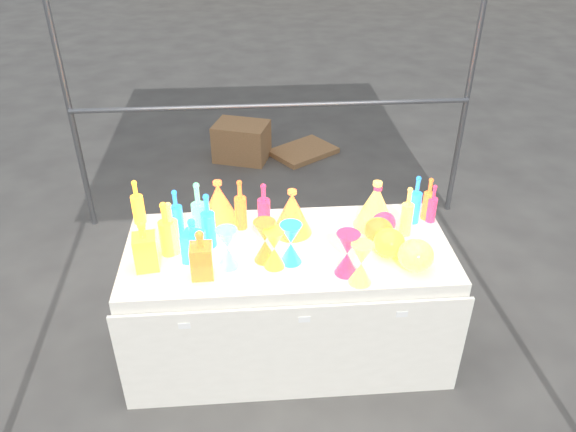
{
  "coord_description": "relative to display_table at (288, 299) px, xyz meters",
  "views": [
    {
      "loc": [
        -0.19,
        -2.52,
        2.56
      ],
      "look_at": [
        0.0,
        0.0,
        0.95
      ],
      "focal_mm": 35.0,
      "sensor_mm": 36.0,
      "label": 1
    }
  ],
  "objects": [
    {
      "name": "ground",
      "position": [
        -0.0,
        0.01,
        -0.37
      ],
      "size": [
        80.0,
        80.0,
        0.0
      ],
      "primitive_type": "plane",
      "color": "#64615C",
      "rests_on": "ground"
    },
    {
      "name": "display_table",
      "position": [
        0.0,
        0.0,
        0.0
      ],
      "size": [
        1.84,
        0.83,
        0.75
      ],
      "color": "white",
      "rests_on": "ground"
    },
    {
      "name": "cardboard_box_closed",
      "position": [
        -0.26,
        2.62,
        -0.19
      ],
      "size": [
        0.6,
        0.52,
        0.37
      ],
      "primitive_type": "cube",
      "rotation": [
        0.0,
        0.0,
        -0.32
      ],
      "color": "#B07D4F",
      "rests_on": "ground"
    },
    {
      "name": "cardboard_box_flat",
      "position": [
        0.36,
        2.68,
        -0.35
      ],
      "size": [
        0.76,
        0.71,
        0.05
      ],
      "primitive_type": "cube",
      "rotation": [
        0.0,
        0.0,
        0.6
      ],
      "color": "#B07D4F",
      "rests_on": "ground"
    },
    {
      "name": "bottle_0",
      "position": [
        -0.85,
        0.32,
        0.52
      ],
      "size": [
        0.08,
        0.08,
        0.28
      ],
      "primitive_type": null,
      "rotation": [
        0.0,
        0.0,
        0.18
      ],
      "color": "red",
      "rests_on": "display_table"
    },
    {
      "name": "bottle_1",
      "position": [
        -0.61,
        0.18,
        0.52
      ],
      "size": [
        0.07,
        0.07,
        0.29
      ],
      "primitive_type": null,
      "rotation": [
        0.0,
        0.0,
        -0.01
      ],
      "color": "#1A9138",
      "rests_on": "display_table"
    },
    {
      "name": "bottle_2",
      "position": [
        -0.25,
        0.22,
        0.53
      ],
      "size": [
        0.08,
        0.08,
        0.31
      ],
      "primitive_type": null,
      "rotation": [
        0.0,
        0.0,
        0.26
      ],
      "color": "orange",
      "rests_on": "display_table"
    },
    {
      "name": "bottle_3",
      "position": [
        -0.12,
        0.22,
        0.52
      ],
      "size": [
        0.08,
        0.08,
        0.28
      ],
      "primitive_type": null,
      "rotation": [
        0.0,
        0.0,
        0.13
      ],
      "color": "#1A2D99",
      "rests_on": "display_table"
    },
    {
      "name": "bottle_4",
      "position": [
        -0.62,
        0.01,
        0.53
      ],
      "size": [
        0.09,
        0.09,
        0.32
      ],
      "primitive_type": null,
      "rotation": [
        0.0,
        0.0,
        -0.25
      ],
      "color": "#147E6E",
      "rests_on": "display_table"
    },
    {
      "name": "bottle_5",
      "position": [
        -0.48,
        0.11,
        0.56
      ],
      "size": [
        0.08,
        0.08,
        0.37
      ],
      "primitive_type": null,
      "rotation": [
        0.0,
        0.0,
        -0.05
      ],
      "color": "#B4246E",
      "rests_on": "display_table"
    },
    {
      "name": "bottle_6",
      "position": [
        -0.65,
        -0.0,
        0.54
      ],
      "size": [
        0.09,
        0.09,
        0.32
      ],
      "primitive_type": null,
      "rotation": [
        0.0,
        0.0,
        -0.06
      ],
      "color": "red",
      "rests_on": "display_table"
    },
    {
      "name": "bottle_7",
      "position": [
        -0.43,
        0.06,
        0.54
      ],
      "size": [
        0.09,
        0.09,
        0.33
      ],
      "primitive_type": null,
      "rotation": [
        0.0,
        0.0,
        0.25
      ],
      "color": "#1A9138",
      "rests_on": "display_table"
    },
    {
      "name": "decanter_0",
      "position": [
        -0.75,
        -0.12,
        0.52
      ],
      "size": [
        0.13,
        0.13,
        0.28
      ],
      "primitive_type": null,
      "rotation": [
        0.0,
        0.0,
        0.14
      ],
      "color": "red",
      "rests_on": "display_table"
    },
    {
      "name": "decanter_1",
      "position": [
        -0.45,
        -0.21,
        0.51
      ],
      "size": [
        0.11,
        0.11,
        0.27
      ],
      "primitive_type": null,
      "rotation": [
        0.0,
        0.0,
        0.02
      ],
      "color": "orange",
      "rests_on": "display_table"
    },
    {
      "name": "decanter_2",
      "position": [
        -0.5,
        -0.08,
        0.51
      ],
      "size": [
        0.13,
        0.13,
        0.26
      ],
      "primitive_type": null,
      "rotation": [
        0.0,
        0.0,
        -0.3
      ],
      "color": "#1A9138",
      "rests_on": "display_table"
    },
    {
      "name": "hourglass_0",
      "position": [
        -0.13,
        -0.1,
        0.5
      ],
      "size": [
        0.14,
        0.14,
        0.24
      ],
      "primitive_type": null,
      "rotation": [
        0.0,
        0.0,
        -0.18
      ],
      "color": "orange",
      "rests_on": "display_table"
    },
    {
      "name": "hourglass_1",
      "position": [
        0.28,
        -0.24,
        0.5
      ],
      "size": [
        0.13,
        0.13,
        0.24
      ],
      "primitive_type": null,
      "rotation": [
        0.0,
        0.0,
        0.06
      ],
      "color": "#1A2D99",
      "rests_on": "display_table"
    },
    {
      "name": "hourglass_2",
      "position": [
        0.34,
        -0.33,
        0.49
      ],
      "size": [
        0.14,
        0.14,
        0.23
      ],
      "primitive_type": null,
      "rotation": [
        0.0,
        0.0,
        0.23
      ],
      "color": "#147E6E",
      "rests_on": "display_table"
    },
    {
      "name": "hourglass_3",
      "position": [
        -0.32,
        -0.14,
        0.49
      ],
      "size": [
        0.14,
        0.14,
        0.23
      ],
      "primitive_type": null,
      "rotation": [
        0.0,
        0.0,
        -0.2
      ],
      "color": "#B4246E",
      "rests_on": "display_table"
    },
    {
      "name": "hourglass_4",
      "position": [
        -0.08,
        -0.16,
        0.49
      ],
      "size": [
        0.12,
        0.12,
        0.22
      ],
      "primitive_type": null,
      "rotation": [
        0.0,
        0.0,
        0.1
      ],
      "color": "red",
      "rests_on": "display_table"
    },
    {
      "name": "hourglass_5",
      "position": [
        0.0,
        -0.13,
        0.49
      ],
      "size": [
        0.12,
        0.12,
        0.23
      ],
      "primitive_type": null,
      "rotation": [
        0.0,
        0.0,
        0.01
      ],
      "color": "#1A9138",
      "rests_on": "display_table"
    },
    {
      "name": "globe_0",
      "position": [
        0.53,
        -0.11,
        0.44
      ],
      "size": [
        0.17,
        0.17,
        0.14
      ],
      "primitive_type": null,
      "rotation": [
        0.0,
        0.0,
        -0.01
      ],
      "color": "red",
      "rests_on": "display_table"
    },
    {
      "name": "globe_1",
      "position": [
        0.64,
        -0.24,
        0.45
      ],
      "size": [
        0.22,
        0.22,
        0.15
      ],
      "primitive_type": null,
      "rotation": [
        0.0,
        0.0,
        0.22
      ],
      "color": "#147E6E",
      "rests_on": "display_table"
    },
    {
      "name": "globe_2",
      "position": [
        0.5,
        0.02,
        0.44
      ],
      "size": [
        0.21,
        0.21,
        0.13
      ],
      "primitive_type": null,
      "rotation": [
        0.0,
        0.0,
        0.4
      ],
      "color": "orange",
      "rests_on": "display_table"
    },
    {
      "name": "globe_3",
      "position": [
        0.55,
        0.11,
        0.43
      ],
      "size": [
        0.19,
        0.19,
        0.12
      ],
      "primitive_type": null,
      "rotation": [
        0.0,
        0.0,
        0.34
      ],
      "color": "#1A2D99",
      "rests_on": "display_table"
    },
    {
      "name": "lampshade_0",
      "position": [
        -0.38,
        0.29,
        0.51
      ],
      "size": [
        0.29,
        0.29,
        0.27
      ],
      "primitive_type": null,
      "rotation": [
        0.0,
        0.0,
        -0.31
      ],
      "color": "yellow",
      "rests_on": "display_table"
    },
    {
      "name": "lampshade_1",
      "position": [
        0.03,
        0.16,
        0.51
      ],
      "size": [
        0.27,
        0.27,
        0.27
      ],
      "primitive_type": null,
      "rotation": [
        0.0,
        0.0,
        0.18
      ],
      "color": "yellow",
      "rests_on": "display_table"
    },
    {
      "name": "lampshade_2",
      "position": [
        0.52,
        0.19,
        0.5
      ],
      "size": [
        0.25,
        0.25,
        0.26
      ],
      "primitive_type": null,
      "rotation": [
        0.0,
        0.0,
        0.18
      ],
      "color": "#1A2D99",
      "rests_on": "display_table"
    },
    {
      "name": "lampshade_3",
      "position": [
        0.52,
        0.19,
        0.52
      ],
      "size": [
        0.31,
        0.31,
        0.29
      ],
      "primitive_type": null,
      "rotation": [
        0.0,
        0.0,
        -0.35
      ],
      "color": "#147E6E",
      "rests_on": "display_table"
    },
    {
      "name": "bottle_8",
      "position": [
        0.75,
        0.21,
        0.53
      ],
      "size": [
        0.09,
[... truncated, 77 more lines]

